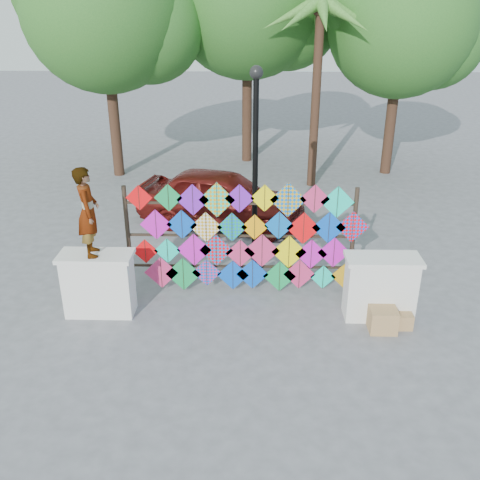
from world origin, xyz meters
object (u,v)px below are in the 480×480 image
(kite_rack, at_px, (246,239))
(lamppost, at_px, (255,152))
(sedan, at_px, (222,198))
(vendor_woman, at_px, (88,212))

(kite_rack, bearing_deg, lamppost, 82.21)
(lamppost, bearing_deg, sedan, 109.92)
(vendor_woman, relative_size, sedan, 0.38)
(sedan, relative_size, lamppost, 1.01)
(vendor_woman, distance_m, sedan, 5.30)
(kite_rack, distance_m, sedan, 3.82)
(vendor_woman, xyz_separation_m, lamppost, (3.04, 2.20, 0.57))
(sedan, bearing_deg, lamppost, -145.74)
(sedan, distance_m, lamppost, 3.24)
(kite_rack, bearing_deg, sedan, 100.82)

